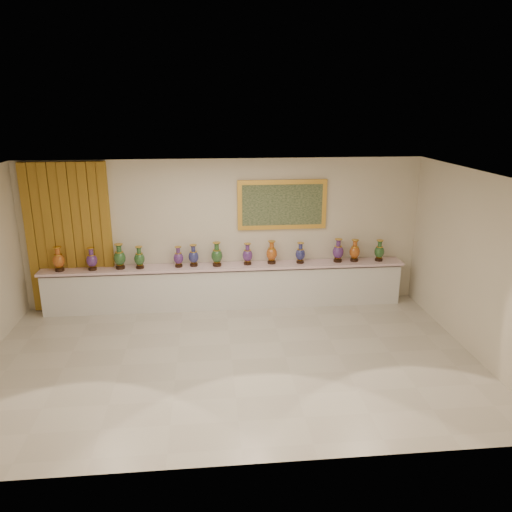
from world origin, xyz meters
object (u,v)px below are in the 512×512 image
(vase_0, at_px, (59,260))
(vase_2, at_px, (120,258))
(counter, at_px, (226,287))
(vase_1, at_px, (92,260))

(vase_0, distance_m, vase_2, 1.15)
(counter, bearing_deg, vase_1, -178.71)
(vase_1, bearing_deg, counter, 1.29)
(vase_2, bearing_deg, counter, 0.69)
(vase_0, xyz_separation_m, vase_2, (1.15, 0.03, 0.01))
(vase_1, xyz_separation_m, vase_2, (0.53, 0.03, 0.02))
(vase_0, height_order, vase_1, vase_0)
(vase_0, bearing_deg, vase_2, 1.57)
(vase_1, distance_m, vase_2, 0.53)
(counter, bearing_deg, vase_0, -179.00)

